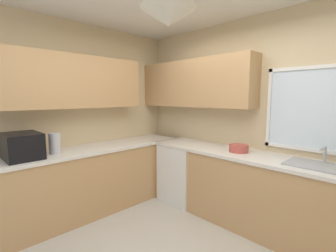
% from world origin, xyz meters
% --- Properties ---
extents(room_shell, '(4.05, 3.44, 2.70)m').
position_xyz_m(room_shell, '(-0.37, 0.47, 1.77)').
color(room_shell, beige).
rests_on(room_shell, ground_plane).
extents(counter_run_left, '(0.65, 3.05, 0.91)m').
position_xyz_m(counter_run_left, '(-1.66, 0.00, 0.45)').
color(counter_run_left, tan).
rests_on(counter_run_left, ground_plane).
extents(counter_run_back, '(3.14, 0.65, 0.91)m').
position_xyz_m(counter_run_back, '(0.21, 1.35, 0.45)').
color(counter_run_back, tan).
rests_on(counter_run_back, ground_plane).
extents(dishwasher, '(0.60, 0.60, 0.86)m').
position_xyz_m(dishwasher, '(-1.00, 1.32, 0.43)').
color(dishwasher, white).
rests_on(dishwasher, ground_plane).
extents(microwave, '(0.48, 0.36, 0.29)m').
position_xyz_m(microwave, '(-1.66, -0.69, 1.05)').
color(microwave, black).
rests_on(microwave, counter_run_left).
extents(kettle, '(0.13, 0.13, 0.26)m').
position_xyz_m(kettle, '(-1.64, -0.35, 1.04)').
color(kettle, '#B7B7BC').
rests_on(kettle, counter_run_left).
extents(sink_assembly, '(0.61, 0.40, 0.19)m').
position_xyz_m(sink_assembly, '(0.80, 1.36, 0.92)').
color(sink_assembly, '#9EA0A5').
rests_on(sink_assembly, counter_run_back).
extents(bowl, '(0.24, 0.24, 0.09)m').
position_xyz_m(bowl, '(-0.10, 1.35, 0.95)').
color(bowl, '#B74C42').
rests_on(bowl, counter_run_back).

